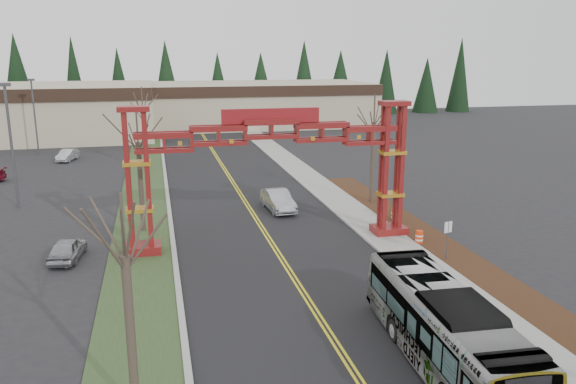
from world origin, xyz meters
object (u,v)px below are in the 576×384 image
object	(u,v)px
transit_bus	(445,329)
street_sign	(448,233)
silver_sedan	(278,200)
barrel_mid	(395,215)
gateway_arch	(271,151)
bare_tree_median_far	(143,109)
parked_car_far_a	(67,155)
bare_tree_median_near	(125,257)
bare_tree_median_mid	(138,143)
barrel_north	(381,210)
light_pole_near	(11,137)
parked_car_near_a	(67,249)
barrel_south	(419,237)
bare_tree_right_far	(374,123)
retail_building_east	(255,104)
light_pole_far	(34,111)

from	to	relation	value
transit_bus	street_sign	distance (m)	11.85
silver_sedan	barrel_mid	size ratio (longest dim) A/B	4.67
gateway_arch	barrel_mid	world-z (taller)	gateway_arch
bare_tree_median_far	street_sign	xyz separation A→B (m)	(17.33, -31.84, -4.52)
parked_car_far_a	bare_tree_median_near	world-z (taller)	bare_tree_median_near
transit_bus	bare_tree_median_mid	xyz separation A→B (m)	(-11.52, 20.23, 4.54)
bare_tree_median_near	barrel_north	bearing A→B (deg)	49.44
bare_tree_median_near	parked_car_far_a	bearing A→B (deg)	99.99
silver_sedan	bare_tree_median_far	bearing A→B (deg)	113.65
light_pole_near	barrel_mid	xyz separation A→B (m)	(27.30, -10.44, -5.09)
parked_car_near_a	light_pole_near	distance (m)	14.99
transit_bus	street_sign	world-z (taller)	transit_bus
parked_car_near_a	transit_bus	bearing A→B (deg)	142.69
bare_tree_median_mid	barrel_south	distance (m)	19.27
silver_sedan	bare_tree_median_near	size ratio (longest dim) A/B	0.62
transit_bus	bare_tree_right_far	size ratio (longest dim) A/B	1.28
street_sign	transit_bus	bearing A→B (deg)	-119.34
parked_car_far_a	bare_tree_right_far	size ratio (longest dim) A/B	0.44
barrel_south	barrel_mid	world-z (taller)	barrel_mid
parked_car_near_a	light_pole_near	size ratio (longest dim) A/B	0.40
bare_tree_median_near	light_pole_near	xyz separation A→B (m)	(-9.66, 29.03, 0.01)
parked_car_far_a	bare_tree_median_far	world-z (taller)	bare_tree_median_far
retail_building_east	parked_car_near_a	bearing A→B (deg)	-109.76
parked_car_near_a	light_pole_near	world-z (taller)	light_pole_near
bare_tree_median_mid	light_pole_near	bearing A→B (deg)	138.67
barrel_north	barrel_south	bearing A→B (deg)	-90.85
light_pole_near	barrel_north	xyz separation A→B (m)	(26.86, -8.94, -5.12)
silver_sedan	parked_car_far_a	world-z (taller)	silver_sedan
transit_bus	bare_tree_median_mid	distance (m)	23.72
retail_building_east	street_sign	bearing A→B (deg)	-90.57
retail_building_east	bare_tree_median_far	xyz separation A→B (m)	(-18.00, -35.43, 2.71)
retail_building_east	parked_car_near_a	xyz separation A→B (m)	(-22.26, -61.95, -2.85)
silver_sedan	retail_building_east	bearing A→B (deg)	77.32
parked_car_far_a	barrel_south	size ratio (longest dim) A/B	4.34
retail_building_east	parked_car_far_a	bearing A→B (deg)	-132.99
bare_tree_right_far	light_pole_near	world-z (taller)	light_pole_near
transit_bus	bare_tree_right_far	xyz separation A→B (m)	(6.48, 23.87, 4.93)
bare_tree_median_near	bare_tree_right_far	xyz separation A→B (m)	(18.00, 24.17, 0.89)
retail_building_east	barrel_south	xyz separation A→B (m)	(-0.90, -64.21, -3.07)
retail_building_east	barrel_north	bearing A→B (deg)	-90.79
parked_car_far_a	barrel_mid	distance (m)	40.43
barrel_north	barrel_mid	bearing A→B (deg)	-73.90
barrel_mid	barrel_south	bearing A→B (deg)	-96.15
bare_tree_median_mid	light_pole_far	world-z (taller)	light_pole_far
bare_tree_median_far	bare_tree_median_near	bearing A→B (deg)	-90.00
barrel_south	street_sign	bearing A→B (deg)	-85.83
transit_bus	parked_car_near_a	bearing A→B (deg)	138.68
bare_tree_median_near	bare_tree_median_far	size ratio (longest dim) A/B	0.90
silver_sedan	light_pole_near	distance (m)	21.05
retail_building_east	bare_tree_median_near	bearing A→B (deg)	-103.01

